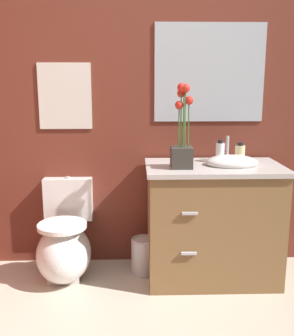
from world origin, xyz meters
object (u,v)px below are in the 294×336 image
(wall_mirror, at_px, (210,73))
(wall_poster, at_px, (65,96))
(vanity_cabinet, at_px, (213,221))
(flower_vase, at_px, (182,140))
(soap_bottle, at_px, (240,154))
(trash_bin, at_px, (144,256))
(lotion_bottle, at_px, (220,152))
(toilet, at_px, (65,245))

(wall_mirror, bearing_deg, wall_poster, 180.00)
(vanity_cabinet, bearing_deg, flower_vase, -163.16)
(wall_poster, relative_size, wall_mirror, 0.59)
(flower_vase, xyz_separation_m, soap_bottle, (0.42, 0.13, -0.12))
(vanity_cabinet, xyz_separation_m, wall_mirror, (-0.00, 0.29, 1.02))
(vanity_cabinet, bearing_deg, wall_poster, 164.41)
(trash_bin, height_order, wall_mirror, wall_mirror)
(vanity_cabinet, distance_m, trash_bin, 0.57)
(vanity_cabinet, relative_size, trash_bin, 3.70)
(lotion_bottle, relative_size, wall_mirror, 0.20)
(lotion_bottle, relative_size, wall_poster, 0.34)
(lotion_bottle, distance_m, trash_bin, 0.94)
(toilet, bearing_deg, trash_bin, 3.83)
(flower_vase, relative_size, lotion_bottle, 3.45)
(soap_bottle, bearing_deg, lotion_bottle, 160.84)
(flower_vase, distance_m, wall_poster, 0.93)
(toilet, bearing_deg, wall_mirror, 14.29)
(flower_vase, height_order, soap_bottle, flower_vase)
(soap_bottle, bearing_deg, wall_poster, 169.35)
(vanity_cabinet, xyz_separation_m, trash_bin, (-0.49, 0.06, -0.29))
(toilet, xyz_separation_m, wall_mirror, (1.05, 0.27, 1.21))
(flower_vase, xyz_separation_m, lotion_bottle, (0.29, 0.18, -0.12))
(vanity_cabinet, bearing_deg, lotion_bottle, 62.57)
(toilet, distance_m, vanity_cabinet, 1.07)
(toilet, bearing_deg, vanity_cabinet, -1.44)
(wall_mirror, bearing_deg, soap_bottle, -51.07)
(vanity_cabinet, relative_size, wall_mirror, 1.26)
(soap_bottle, relative_size, wall_poster, 0.32)
(toilet, xyz_separation_m, flower_vase, (0.82, -0.10, 0.77))
(toilet, xyz_separation_m, wall_poster, (0.00, 0.27, 1.04))
(wall_poster, bearing_deg, soap_bottle, -10.65)
(trash_bin, relative_size, wall_mirror, 0.34)
(toilet, relative_size, flower_vase, 1.25)
(soap_bottle, height_order, trash_bin, soap_bottle)
(toilet, relative_size, wall_mirror, 0.86)
(flower_vase, bearing_deg, lotion_bottle, 31.35)
(flower_vase, distance_m, lotion_bottle, 0.36)
(toilet, relative_size, soap_bottle, 4.61)
(flower_vase, height_order, trash_bin, flower_vase)
(soap_bottle, height_order, wall_poster, wall_poster)
(vanity_cabinet, height_order, wall_poster, wall_poster)
(wall_mirror, bearing_deg, vanity_cabinet, -89.45)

